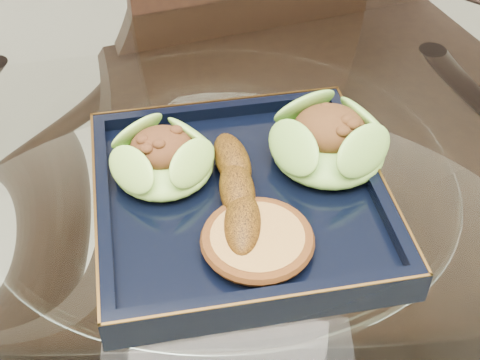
{
  "coord_description": "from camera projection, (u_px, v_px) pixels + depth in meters",
  "views": [
    {
      "loc": [
        -0.01,
        -0.45,
        1.22
      ],
      "look_at": [
        0.02,
        -0.0,
        0.8
      ],
      "focal_mm": 50.0,
      "sensor_mm": 36.0,
      "label": 1
    }
  ],
  "objects": [
    {
      "name": "dining_table",
      "position": [
        226.0,
        311.0,
        0.76
      ],
      "size": [
        1.13,
        1.13,
        0.77
      ],
      "color": "white",
      "rests_on": "ground"
    },
    {
      "name": "dining_chair",
      "position": [
        298.0,
        134.0,
        1.02
      ],
      "size": [
        0.56,
        0.56,
        1.04
      ],
      "rotation": [
        0.0,
        0.0,
        0.29
      ],
      "color": "black",
      "rests_on": "ground"
    },
    {
      "name": "navy_plate",
      "position": [
        240.0,
        203.0,
        0.64
      ],
      "size": [
        0.3,
        0.3,
        0.02
      ],
      "primitive_type": "cube",
      "rotation": [
        0.0,
        0.0,
        0.13
      ],
      "color": "black",
      "rests_on": "dining_table"
    },
    {
      "name": "lettuce_wrap_left",
      "position": [
        163.0,
        160.0,
        0.64
      ],
      "size": [
        0.13,
        0.13,
        0.03
      ],
      "primitive_type": "ellipsoid",
      "rotation": [
        0.0,
        0.0,
        0.38
      ],
      "color": "#55952B",
      "rests_on": "navy_plate"
    },
    {
      "name": "lettuce_wrap_right",
      "position": [
        328.0,
        143.0,
        0.66
      ],
      "size": [
        0.13,
        0.13,
        0.04
      ],
      "primitive_type": "ellipsoid",
      "rotation": [
        0.0,
        0.0,
        0.14
      ],
      "color": "#558D29",
      "rests_on": "navy_plate"
    },
    {
      "name": "roasted_plantain",
      "position": [
        237.0,
        190.0,
        0.62
      ],
      "size": [
        0.04,
        0.16,
        0.03
      ],
      "primitive_type": "ellipsoid",
      "rotation": [
        0.0,
        0.0,
        1.63
      ],
      "color": "#5B3609",
      "rests_on": "navy_plate"
    },
    {
      "name": "crumb_patty",
      "position": [
        257.0,
        241.0,
        0.58
      ],
      "size": [
        0.1,
        0.1,
        0.02
      ],
      "primitive_type": "cylinder",
      "rotation": [
        0.0,
        0.0,
        0.23
      ],
      "color": "#A17535",
      "rests_on": "navy_plate"
    }
  ]
}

